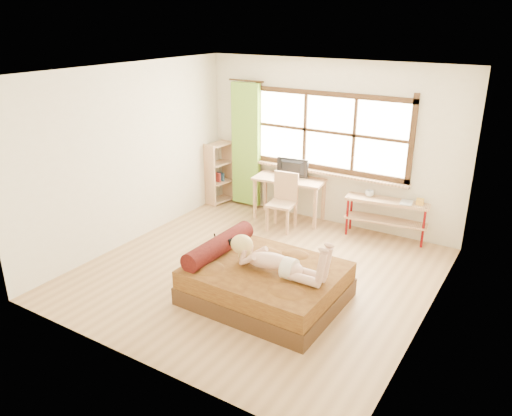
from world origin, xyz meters
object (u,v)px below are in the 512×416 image
Objects in this scene: bed at (263,281)px; bookshelf at (219,173)px; desk at (289,184)px; chair at (284,198)px; woman at (275,251)px; pipe_shelf at (387,210)px; kitten at (222,243)px.

bookshelf reaches higher than bed.
chair reaches higher than desk.
woman is at bearing -34.06° from bookshelf.
bookshelf reaches higher than chair.
pipe_shelf is at bearing 11.03° from bookshelf.
bookshelf reaches higher than kitten.
woman reaches higher than desk.
pipe_shelf is 3.21m from bookshelf.
chair reaches higher than pipe_shelf.
pipe_shelf is (1.39, 2.50, -0.09)m from kitten.
desk is at bearing 97.35° from chair.
woman is 0.97× the size of pipe_shelf.
bed reaches higher than kitten.
bed is at bearing -74.01° from chair.
bookshelf is (-1.52, 0.06, -0.06)m from desk.
chair is (-0.20, 2.01, -0.04)m from kitten.
pipe_shelf is (1.68, 0.12, -0.18)m from desk.
chair is at bearing -82.65° from desk.
bookshelf is (-3.21, -0.07, 0.11)m from pipe_shelf.
bookshelf is at bearing 173.46° from pipe_shelf.
chair is at bearing -4.75° from bookshelf.
pipe_shelf reaches higher than bed.
chair is at bearing 117.15° from woman.
kitten is 2.40m from desk.
pipe_shelf is at bearing 79.70° from woman.
chair is (0.09, -0.36, -0.13)m from desk.
desk is (-0.29, 2.38, 0.09)m from kitten.
bed is 1.40× the size of pipe_shelf.
bookshelf is at bearing 136.90° from woman.
pipe_shelf is at bearing 10.46° from chair.
woman is 4.67× the size of kitten.
pipe_shelf is at bearing 75.42° from bed.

